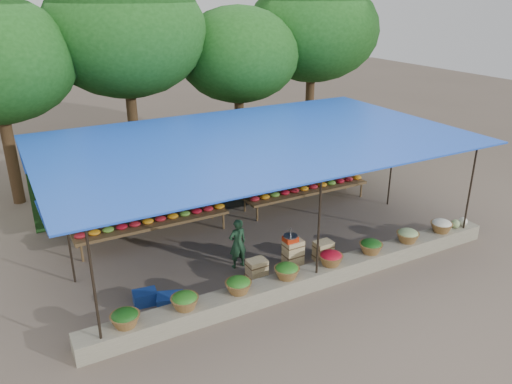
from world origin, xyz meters
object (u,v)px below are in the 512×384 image
weighing_scale (290,238)px  vendor_seated (238,244)px  blue_crate_back (170,302)px  blue_crate_front (145,298)px  crate_counter (292,258)px

weighing_scale → vendor_seated: bearing=145.2°
vendor_seated → blue_crate_back: vendor_seated is taller
vendor_seated → blue_crate_back: 2.29m
blue_crate_front → blue_crate_back: 0.61m
blue_crate_back → vendor_seated: bearing=43.8°
vendor_seated → blue_crate_back: size_ratio=2.29×
weighing_scale → vendor_seated: 1.29m
crate_counter → weighing_scale: (-0.06, -0.00, 0.54)m
weighing_scale → blue_crate_front: bearing=175.4°
weighing_scale → vendor_seated: size_ratio=0.28×
vendor_seated → blue_crate_front: size_ratio=2.54×
crate_counter → blue_crate_front: size_ratio=4.69×
crate_counter → blue_crate_front: crate_counter is taller
crate_counter → blue_crate_front: bearing=175.5°
blue_crate_front → weighing_scale: bearing=2.3°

